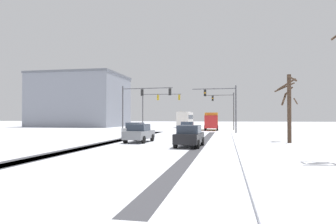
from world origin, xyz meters
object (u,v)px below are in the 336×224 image
Objects in this scene: traffic_signal_far_right at (225,105)px; car_white_lead at (187,128)px; traffic_signal_near_right at (224,101)px; bus_oncoming at (185,118)px; bare_tree_sidewalk_mid at (289,105)px; box_truck_delivery at (211,121)px; office_building_far_left_block at (81,101)px; traffic_signal_near_left at (140,99)px; car_grey_third at (139,133)px; car_silver_second at (135,130)px; traffic_signal_far_left at (156,103)px; car_black_fourth at (189,136)px.

traffic_signal_far_right is 14.41m from car_white_lead.
traffic_signal_near_right reaches higher than car_white_lead.
bus_oncoming reaches higher than car_white_lead.
box_truck_delivery is at bearing 107.48° from bare_tree_sidewalk_mid.
traffic_signal_near_right is 0.32× the size of office_building_far_left_block.
traffic_signal_near_left is 0.96× the size of box_truck_delivery.
box_truck_delivery is 35.64m from office_building_far_left_block.
car_grey_third is at bearing -100.68° from box_truck_delivery.
car_grey_third is (3.86, -13.30, -3.87)m from traffic_signal_near_left.
traffic_signal_near_left reaches higher than bus_oncoming.
car_silver_second is 0.38× the size of bus_oncoming.
bare_tree_sidewalk_mid is 56.45m from office_building_far_left_block.
car_silver_second is at bearing 109.87° from car_grey_third.
car_white_lead is 0.99× the size of car_silver_second.
car_silver_second is at bearing -124.07° from car_white_lead.
traffic_signal_far_left reaches higher than car_white_lead.
traffic_signal_far_right is 1.55× the size of car_silver_second.
car_grey_third is at bearing -56.97° from office_building_far_left_block.
car_grey_third is (-7.46, -27.55, -3.56)m from traffic_signal_far_right.
traffic_signal_far_left is 1.59× the size of car_black_fourth.
car_black_fourth is (2.43, -17.75, 0.00)m from car_white_lead.
bare_tree_sidewalk_mid is (10.47, -12.69, 2.46)m from car_white_lead.
traffic_signal_far_left is 0.89× the size of box_truck_delivery.
car_black_fourth is at bearing -54.55° from office_building_far_left_block.
bus_oncoming is (2.62, 17.24, -2.68)m from traffic_signal_far_left.
car_grey_third is 0.38× the size of bus_oncoming.
traffic_signal_near_left is 36.61m from office_building_far_left_block.
traffic_signal_far_right is at bearing 101.98° from bare_tree_sidewalk_mid.
car_black_fourth is (7.44, -10.34, 0.00)m from car_silver_second.
traffic_signal_far_right is at bearing -56.32° from bus_oncoming.
traffic_signal_far_right is (11.32, 14.26, -0.31)m from traffic_signal_near_left.
car_black_fourth is 9.82m from bare_tree_sidewalk_mid.
box_truck_delivery is (0.18, 30.04, 0.82)m from car_black_fourth.
car_grey_third is 5.85m from car_black_fourth.
traffic_signal_near_right is 19.24m from car_black_fourth.
office_building_far_left_block is (-31.91, 44.82, 5.46)m from car_black_fourth.
traffic_signal_near_right is at bearing -79.10° from box_truck_delivery.
bus_oncoming is at bearing 110.17° from bare_tree_sidewalk_mid.
car_grey_third is 40.92m from bus_oncoming.
traffic_signal_far_right reaches higher than car_grey_third.
traffic_signal_near_left is 16.47m from box_truck_delivery.
traffic_signal_far_left is 11.84m from car_white_lead.
bare_tree_sidewalk_mid reaches higher than bus_oncoming.
bus_oncoming is at bearing 114.72° from box_truck_delivery.
traffic_signal_near_right is (11.28, -8.12, -0.25)m from traffic_signal_far_left.
car_black_fourth is (4.87, -3.23, 0.00)m from car_grey_third.
traffic_signal_near_right reaches higher than bus_oncoming.
car_silver_second is 7.56m from car_grey_third.
car_black_fourth is at bearing -94.80° from traffic_signal_far_right.
office_building_far_left_block reaches higher than traffic_signal_far_left.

